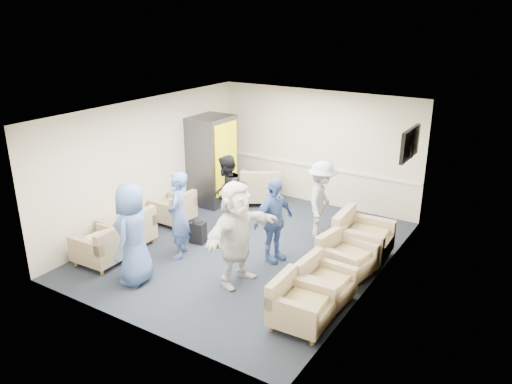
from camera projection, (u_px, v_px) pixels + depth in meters
The scene contains 25 objects.
floor at pixel (248, 249), 9.72m from camera, with size 6.00×6.00×0.00m, color black.
ceiling at pixel (247, 111), 8.80m from camera, with size 6.00×6.00×0.00m, color silver.
back_wall at pixel (317, 148), 11.65m from camera, with size 5.00×0.02×2.70m, color beige.
front_wall at pixel (129, 243), 6.87m from camera, with size 5.00×0.02×2.70m, color beige.
left_wall at pixel (148, 163), 10.51m from camera, with size 0.02×6.00×2.70m, color beige.
right_wall at pixel (377, 210), 8.01m from camera, with size 0.02×6.00×2.70m, color beige.
chair_rail at pixel (316, 166), 11.79m from camera, with size 4.98×0.04×0.06m, color silver.
tv at pixel (410, 144), 9.24m from camera, with size 0.10×1.00×0.58m.
armchair_left_near at pixel (103, 248), 9.04m from camera, with size 0.83×0.83×0.65m.
armchair_left_mid at pixel (130, 231), 9.72m from camera, with size 0.87×0.87×0.66m.
armchair_left_far at pixel (175, 210), 10.81m from camera, with size 0.77×0.77×0.61m.
armchair_right_near at pixel (298, 306), 7.25m from camera, with size 0.83×0.83×0.64m.
armchair_right_midnear at pixel (323, 284), 7.88m from camera, with size 0.80×0.80×0.61m.
armchair_right_midfar at pixel (344, 258), 8.64m from camera, with size 0.93×0.93×0.65m.
armchair_right_far at pixel (360, 239), 9.24m from camera, with size 1.00×1.00×0.76m.
armchair_corner at pixel (260, 188), 11.93m from camera, with size 1.28×1.28×0.74m.
vending_machine at pixel (212, 160), 11.75m from camera, with size 0.85×0.99×2.09m.
backpack at pixel (198, 230), 9.89m from camera, with size 0.33×0.26×0.52m.
pillow at pixel (102, 239), 8.99m from camera, with size 0.48×0.36×0.14m, color silver.
person_front_left at pixel (133, 234), 8.27m from camera, with size 0.86×0.56×1.76m, color #3E5995.
person_mid_left at pixel (178, 215), 9.18m from camera, with size 0.60×0.40×1.65m, color #3E5995.
person_back_left at pixel (227, 194), 10.29m from camera, with size 0.79×0.61×1.62m, color black.
person_back_right at pixel (321, 200), 9.94m from camera, with size 1.04×0.60×1.61m, color silver.
person_mid_right at pixel (274, 221), 9.02m from camera, with size 0.93×0.39×1.59m, color #3E5995.
person_front_right at pixel (237, 234), 8.23m from camera, with size 1.68×0.53×1.81m, color silver.
Camera 1 is at (4.79, -7.33, 4.37)m, focal length 35.00 mm.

